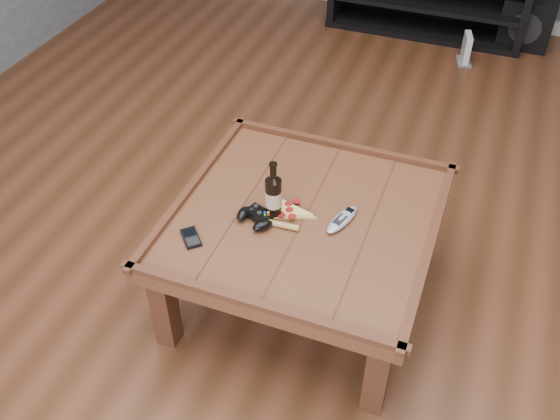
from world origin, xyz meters
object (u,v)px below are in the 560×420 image
(beer_bottle, at_px, (273,195))
(remote_control, at_px, (342,219))
(game_console, at_px, (466,50))
(subwoofer, at_px, (528,19))
(coffee_table, at_px, (305,227))
(game_controller, at_px, (255,217))
(smartphone, at_px, (191,238))
(pizza_slice, at_px, (288,213))

(beer_bottle, bearing_deg, remote_control, 11.18)
(game_console, bearing_deg, subwoofer, 38.90)
(coffee_table, height_order, remote_control, remote_control)
(coffee_table, bearing_deg, remote_control, 6.75)
(game_console, bearing_deg, game_controller, -116.11)
(game_controller, bearing_deg, coffee_table, 51.14)
(beer_bottle, height_order, smartphone, beer_bottle)
(beer_bottle, xyz_separation_m, game_console, (0.47, 2.37, -0.46))
(beer_bottle, bearing_deg, coffee_table, 16.45)
(remote_control, bearing_deg, game_console, 101.61)
(smartphone, bearing_deg, remote_control, -12.31)
(pizza_slice, bearing_deg, game_console, 77.13)
(smartphone, height_order, game_console, smartphone)
(pizza_slice, bearing_deg, game_controller, -145.90)
(beer_bottle, distance_m, pizza_slice, 0.11)
(pizza_slice, height_order, game_console, pizza_slice)
(coffee_table, bearing_deg, smartphone, -142.65)
(pizza_slice, distance_m, remote_control, 0.21)
(pizza_slice, bearing_deg, remote_control, 6.65)
(smartphone, relative_size, remote_control, 0.59)
(pizza_slice, xyz_separation_m, game_console, (0.41, 2.36, -0.37))
(coffee_table, relative_size, subwoofer, 2.86)
(game_controller, bearing_deg, remote_control, 41.12)
(beer_bottle, relative_size, pizza_slice, 1.04)
(pizza_slice, distance_m, subwoofer, 2.93)
(smartphone, xyz_separation_m, subwoofer, (1.05, 3.07, -0.28))
(beer_bottle, height_order, pizza_slice, beer_bottle)
(coffee_table, height_order, beer_bottle, beer_bottle)
(coffee_table, relative_size, remote_control, 5.19)
(remote_control, bearing_deg, beer_bottle, -152.11)
(coffee_table, height_order, smartphone, coffee_table)
(pizza_slice, relative_size, smartphone, 2.05)
(beer_bottle, xyz_separation_m, subwoofer, (0.81, 2.83, -0.38))
(smartphone, relative_size, game_console, 0.58)
(pizza_slice, bearing_deg, beer_bottle, -165.97)
(coffee_table, height_order, subwoofer, coffee_table)
(game_controller, height_order, pizza_slice, game_controller)
(game_controller, height_order, smartphone, game_controller)
(smartphone, height_order, remote_control, remote_control)
(coffee_table, distance_m, subwoofer, 2.89)
(game_controller, bearing_deg, smartphone, -116.28)
(subwoofer, bearing_deg, smartphone, -107.04)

